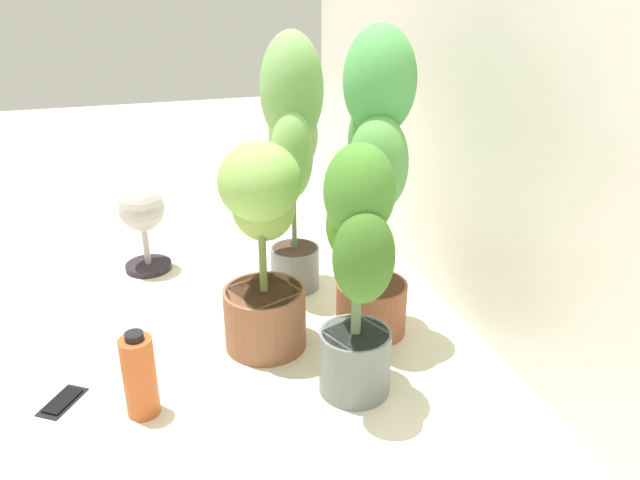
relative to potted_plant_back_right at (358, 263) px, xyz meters
The scene contains 9 objects.
ground_plane 0.64m from the potted_plant_back_right, 133.21° to the right, with size 8.00×8.00×0.00m, color silver.
mylar_back_wall 0.85m from the potted_plant_back_right, 124.60° to the left, with size 3.20×0.01×2.00m, color silver.
potted_plant_back_right is the anchor object (origin of this frame).
potted_plant_back_left 0.68m from the potted_plant_back_right, behind, with size 0.36×0.30×0.93m.
potted_plant_center 0.37m from the potted_plant_back_right, 149.15° to the right, with size 0.34×0.30×0.67m.
potted_plant_back_center 0.35m from the potted_plant_back_right, 152.27° to the left, with size 0.37×0.31×0.98m.
cell_phone 0.91m from the potted_plant_back_right, 102.63° to the right, with size 0.16×0.14×0.01m.
floor_fan 1.12m from the potted_plant_back_right, 151.41° to the right, with size 0.22×0.22×0.35m.
nutrient_bottle 0.65m from the potted_plant_back_right, 97.17° to the right, with size 0.09×0.09×0.25m.
Camera 1 is at (1.72, -0.16, 1.12)m, focal length 35.15 mm.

